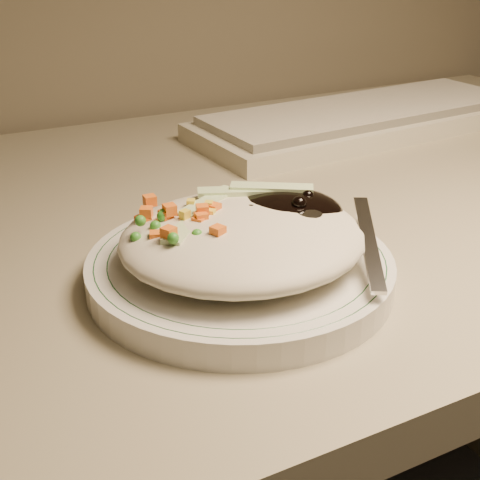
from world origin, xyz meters
name	(u,v)px	position (x,y,z in m)	size (l,w,h in m)	color
desk	(216,364)	(0.00, 1.38, 0.54)	(1.40, 0.70, 0.74)	gray
plate	(240,270)	(-0.05, 1.22, 0.75)	(0.24, 0.24, 0.02)	silver
plate_rim	(240,258)	(-0.05, 1.22, 0.76)	(0.23, 0.23, 0.00)	#144723
meal	(245,233)	(-0.05, 1.22, 0.78)	(0.21, 0.19, 0.05)	beige
keyboard	(365,119)	(0.30, 1.52, 0.76)	(0.49, 0.20, 0.03)	beige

